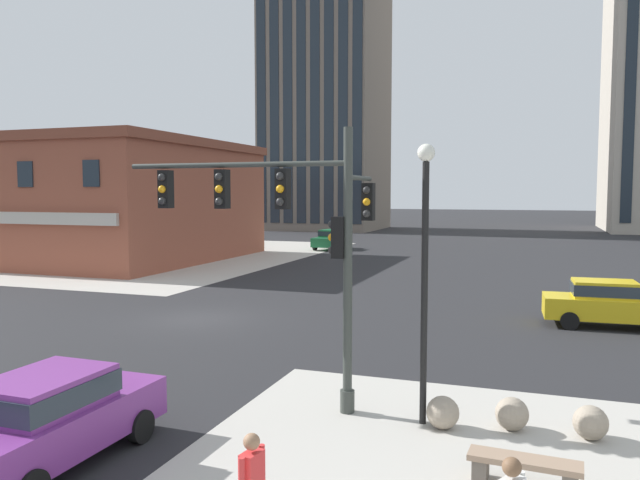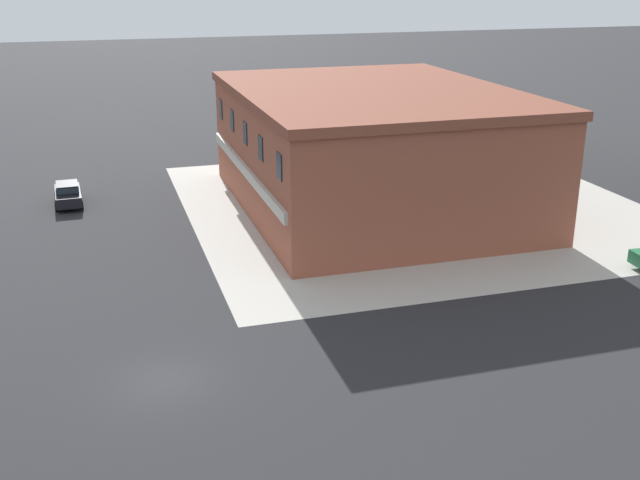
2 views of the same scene
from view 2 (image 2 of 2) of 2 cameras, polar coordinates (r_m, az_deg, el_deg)
name	(u,v)px [view 2 (image 2 of 2)]	position (r m, az deg, el deg)	size (l,w,h in m)	color
ground_plane	(163,380)	(33.54, -11.54, -10.16)	(320.00, 320.00, 0.00)	#262628
sidewalk_far_corner	(413,205)	(56.28, 6.89, 2.57)	(32.00, 32.00, 0.02)	#B7B2A8
car_main_southbound_far	(68,193)	(58.53, -18.17, 3.32)	(4.47, 2.02, 1.68)	black
storefront_block_near_corner	(371,149)	(54.70, 3.83, 6.77)	(23.91, 18.37, 8.47)	brown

